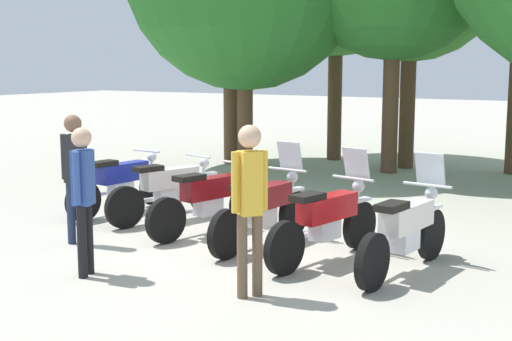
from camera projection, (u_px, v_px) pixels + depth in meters
ground_plane at (238, 238)px, 9.79m from camera, size 80.00×80.00×0.00m
motorcycle_0 at (122, 182)px, 11.42m from camera, size 0.63×2.19×0.99m
motorcycle_1 at (169, 189)px, 10.84m from camera, size 0.85×2.13×0.99m
motorcycle_2 at (210, 199)px, 10.01m from camera, size 0.78×2.15×0.99m
motorcycle_3 at (264, 208)px, 9.33m from camera, size 0.62×2.19×1.37m
motorcycle_4 at (327, 220)px, 8.63m from camera, size 0.74×2.17×1.37m
motorcycle_5 at (406, 230)px, 8.10m from camera, size 0.64×2.19×1.37m
person_0 at (250, 196)px, 7.17m from camera, size 0.34×0.37×1.82m
person_1 at (75, 169)px, 9.32m from camera, size 0.41×0.27×1.76m
person_2 at (83, 190)px, 7.92m from camera, size 0.29×0.40×1.72m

